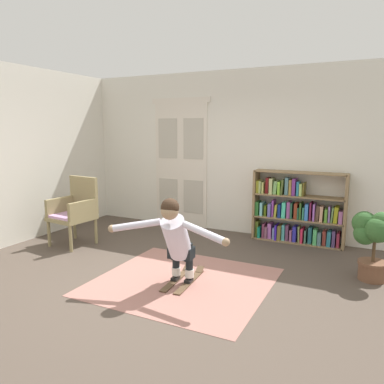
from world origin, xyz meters
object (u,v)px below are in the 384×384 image
bookshelf (295,213)px  wicker_chair (75,209)px  skis_pair (184,279)px  person_skier (176,236)px  potted_plant (372,238)px

bookshelf → wicker_chair: bookshelf is taller
skis_pair → person_skier: 0.66m
skis_pair → person_skier: person_skier is taller
wicker_chair → person_skier: size_ratio=0.74×
bookshelf → person_skier: (-0.90, -2.49, 0.14)m
bookshelf → potted_plant: bookshelf is taller
wicker_chair → skis_pair: size_ratio=1.34×
person_skier → bookshelf: bearing=70.2°
wicker_chair → potted_plant: size_ratio=1.23×
skis_pair → person_skier: (0.02, -0.22, 0.62)m
wicker_chair → potted_plant: (4.38, 0.48, -0.03)m
wicker_chair → skis_pair: bearing=-13.9°
bookshelf → wicker_chair: size_ratio=1.35×
bookshelf → wicker_chair: (-3.21, -1.69, 0.08)m
bookshelf → potted_plant: bearing=-46.1°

